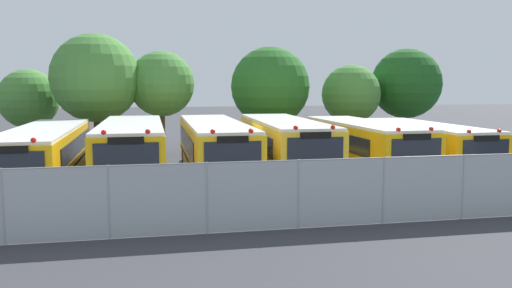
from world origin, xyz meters
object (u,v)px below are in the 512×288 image
(school_bus_5, at_px, (425,145))
(tree_2, at_px, (161,85))
(tree_3, at_px, (270,87))
(school_bus_0, at_px, (45,154))
(tree_0, at_px, (31,99))
(school_bus_4, at_px, (363,146))
(school_bus_1, at_px, (132,151))
(school_bus_2, at_px, (214,148))
(school_bus_3, at_px, (284,146))
(tree_5, at_px, (406,84))
(traffic_cone, at_px, (9,219))
(tree_4, at_px, (353,94))
(tree_1, at_px, (96,79))

(school_bus_5, height_order, tree_2, tree_2)
(school_bus_5, xyz_separation_m, tree_3, (-5.50, 9.68, 2.77))
(school_bus_0, distance_m, tree_0, 11.35)
(school_bus_4, bearing_deg, school_bus_1, -1.22)
(school_bus_0, relative_size, school_bus_2, 1.04)
(school_bus_3, xyz_separation_m, tree_0, (-13.16, 10.67, 1.96))
(tree_5, relative_size, traffic_cone, 10.31)
(tree_0, xyz_separation_m, traffic_cone, (3.12, -17.46, -3.10))
(school_bus_2, distance_m, school_bus_3, 3.23)
(school_bus_5, height_order, tree_5, tree_5)
(school_bus_0, distance_m, tree_3, 15.64)
(school_bus_5, bearing_deg, tree_5, -112.37)
(tree_4, height_order, traffic_cone, tree_4)
(tree_4, height_order, tree_5, tree_5)
(school_bus_5, distance_m, tree_1, 18.68)
(tree_5, bearing_deg, tree_1, -174.88)
(tree_2, xyz_separation_m, traffic_cone, (-4.67, -15.82, -3.94))
(tree_0, bearing_deg, school_bus_0, -75.20)
(school_bus_0, height_order, school_bus_4, school_bus_4)
(traffic_cone, bearing_deg, tree_4, 43.79)
(school_bus_5, bearing_deg, tree_4, -90.70)
(school_bus_2, bearing_deg, tree_2, -76.96)
(school_bus_5, bearing_deg, tree_1, -27.78)
(tree_5, xyz_separation_m, traffic_cone, (-21.56, -17.36, -4.03))
(tree_0, distance_m, tree_2, 8.00)
(tree_3, xyz_separation_m, traffic_cone, (-11.61, -16.48, -3.77))
(school_bus_4, xyz_separation_m, tree_2, (-9.05, 9.45, 2.86))
(tree_1, height_order, tree_2, tree_1)
(tree_0, height_order, tree_2, tree_2)
(tree_0, bearing_deg, school_bus_3, -39.04)
(school_bus_2, bearing_deg, school_bus_3, -178.25)
(school_bus_0, height_order, tree_3, tree_3)
(school_bus_4, distance_m, tree_1, 16.05)
(school_bus_0, xyz_separation_m, tree_0, (-2.85, 10.79, 2.06))
(school_bus_0, bearing_deg, traffic_cone, 91.10)
(tree_1, bearing_deg, school_bus_2, -56.24)
(school_bus_4, distance_m, school_bus_5, 3.42)
(tree_1, height_order, tree_5, tree_1)
(tree_0, xyz_separation_m, tree_4, (20.43, -0.86, 0.21))
(tree_5, height_order, traffic_cone, tree_5)
(school_bus_2, height_order, school_bus_5, school_bus_2)
(tree_1, xyz_separation_m, tree_3, (10.70, 0.97, -0.51))
(school_bus_4, height_order, tree_4, tree_4)
(tree_0, xyz_separation_m, tree_1, (4.03, -1.95, 1.17))
(tree_0, xyz_separation_m, tree_3, (14.73, -0.98, 0.67))
(school_bus_2, height_order, tree_0, tree_0)
(tree_1, relative_size, tree_2, 1.15)
(school_bus_4, xyz_separation_m, traffic_cone, (-13.72, -6.37, -1.08))
(school_bus_1, distance_m, school_bus_3, 6.77)
(school_bus_2, xyz_separation_m, traffic_cone, (-6.81, -6.68, -1.12))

